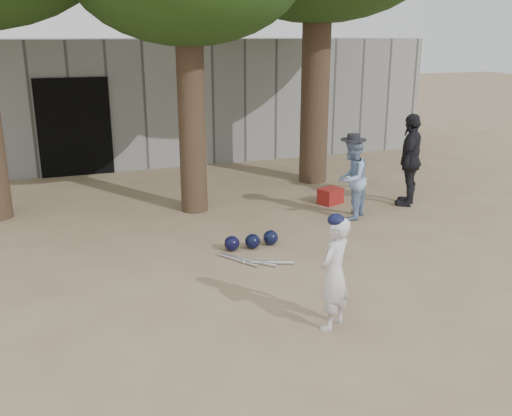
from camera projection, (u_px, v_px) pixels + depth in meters
name	position (u px, v px, depth m)	size (l,w,h in m)	color
ground	(238.00, 316.00, 6.56)	(70.00, 70.00, 0.00)	#937C5E
boy_player	(334.00, 274.00, 6.13)	(0.47, 0.31, 1.28)	silver
spectator_blue	(352.00, 179.00, 9.85)	(0.69, 0.54, 1.43)	#7F9AC4
spectator_dark	(410.00, 160.00, 10.62)	(1.01, 0.42, 1.73)	black
red_bag	(330.00, 196.00, 10.88)	(0.42, 0.32, 0.30)	#A72C16
back_building	(113.00, 97.00, 15.37)	(16.00, 5.24, 3.00)	gray
helmet_row	(252.00, 241.00, 8.62)	(0.87, 0.29, 0.23)	black
bat_pile	(253.00, 261.00, 8.07)	(0.91, 0.73, 0.06)	silver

